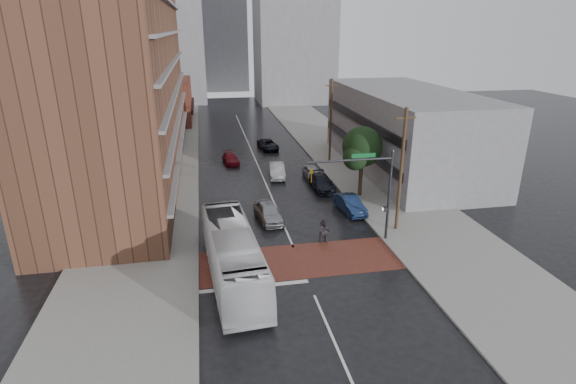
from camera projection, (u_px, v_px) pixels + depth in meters
name	position (u px, v px, depth m)	size (l,w,h in m)	color
ground	(301.00, 264.00, 31.34)	(160.00, 160.00, 0.00)	black
crosswalk	(299.00, 260.00, 31.80)	(14.00, 5.00, 0.02)	brown
sidewalk_west	(159.00, 168.00, 52.37)	(9.00, 90.00, 0.15)	gray
sidewalk_east	(348.00, 158.00, 56.37)	(9.00, 90.00, 0.15)	gray
apartment_block	(120.00, 43.00, 46.20)	(10.00, 44.00, 28.00)	brown
storefront_west	(168.00, 101.00, 77.84)	(8.00, 16.00, 7.00)	brown
building_east	(405.00, 130.00, 51.11)	(11.00, 26.00, 9.00)	gray
distant_tower_west	(159.00, 25.00, 95.31)	(18.00, 16.00, 32.00)	gray
distant_tower_east	(294.00, 15.00, 93.96)	(16.00, 14.00, 36.00)	gray
distant_tower_center	(223.00, 42.00, 114.80)	(12.00, 10.00, 24.00)	gray
street_tree	(362.00, 149.00, 42.29)	(4.20, 4.10, 6.90)	#332319
signal_mast	(372.00, 183.00, 33.03)	(6.50, 0.30, 7.20)	#2D2D33
utility_pole_near	(401.00, 170.00, 34.79)	(1.60, 0.26, 10.00)	#473321
utility_pole_far	(331.00, 120.00, 53.23)	(1.60, 0.26, 10.00)	#473321
transit_bus	(233.00, 255.00, 29.00)	(2.90, 12.38, 3.45)	silver
pedestrian_a	(322.00, 232.00, 34.21)	(0.64, 0.42, 1.77)	black
pedestrian_b	(324.00, 231.00, 34.17)	(0.90, 0.70, 1.85)	#262126
car_travel_a	(268.00, 212.00, 38.09)	(1.86, 4.62, 1.58)	#9A9DA1
car_travel_b	(277.00, 170.00, 49.29)	(1.62, 4.63, 1.53)	#B8BCC0
car_travel_c	(231.00, 159.00, 54.30)	(1.66, 4.08, 1.18)	maroon
suv_travel	(268.00, 144.00, 60.65)	(2.13, 4.62, 1.28)	black
car_parked_near	(350.00, 204.00, 39.91)	(1.55, 4.46, 1.47)	#152649
car_parked_mid	(322.00, 183.00, 45.56)	(1.97, 4.85, 1.41)	black
car_parked_far	(312.00, 173.00, 48.61)	(1.65, 4.11, 1.40)	#A7AAAF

